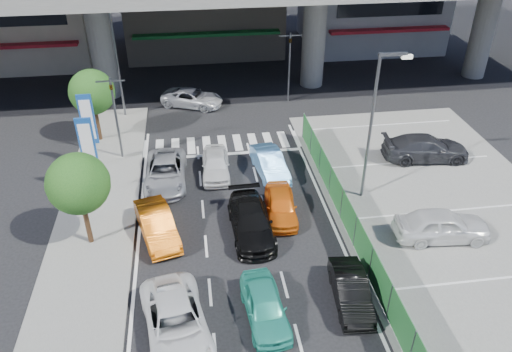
{
  "coord_description": "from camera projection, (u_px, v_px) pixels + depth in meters",
  "views": [
    {
      "loc": [
        -1.79,
        -15.3,
        15.48
      ],
      "look_at": [
        1.16,
        5.61,
        2.06
      ],
      "focal_mm": 35.0,
      "sensor_mm": 36.0,
      "label": 1
    }
  ],
  "objects": [
    {
      "name": "taxi_orange_right",
      "position": [
        281.0,
        205.0,
        25.33
      ],
      "size": [
        1.84,
        3.91,
        1.29
      ],
      "primitive_type": "imported",
      "rotation": [
        0.0,
        0.0,
        -0.08
      ],
      "color": "orange",
      "rests_on": "ground"
    },
    {
      "name": "traffic_light_right",
      "position": [
        290.0,
        50.0,
        35.72
      ],
      "size": [
        1.6,
        1.24,
        5.2
      ],
      "color": "#595B60",
      "rests_on": "ground"
    },
    {
      "name": "wagon_silver_front_left",
      "position": [
        165.0,
        172.0,
        27.94
      ],
      "size": [
        2.4,
        4.95,
        1.36
      ],
      "primitive_type": "imported",
      "rotation": [
        0.0,
        0.0,
        -0.03
      ],
      "color": "#9C9DA3",
      "rests_on": "ground"
    },
    {
      "name": "parked_sedan_dgrey",
      "position": [
        426.0,
        148.0,
        30.01
      ],
      "size": [
        5.35,
        2.59,
        1.5
      ],
      "primitive_type": "imported",
      "rotation": [
        0.0,
        0.0,
        1.48
      ],
      "color": "#2C2C31",
      "rests_on": "parking_lot"
    },
    {
      "name": "parking_lot",
      "position": [
        466.0,
        235.0,
        24.25
      ],
      "size": [
        12.0,
        28.0,
        0.06
      ],
      "primitive_type": "cube",
      "color": "slate",
      "rests_on": "ground"
    },
    {
      "name": "traffic_cone",
      "position": [
        356.0,
        231.0,
        23.89
      ],
      "size": [
        0.42,
        0.42,
        0.72
      ],
      "primitive_type": "cone",
      "rotation": [
        0.0,
        0.0,
        0.15
      ],
      "color": "#E54B0C",
      "rests_on": "parking_lot"
    },
    {
      "name": "traffic_light_left",
      "position": [
        113.0,
        99.0,
        28.49
      ],
      "size": [
        1.6,
        1.24,
        5.2
      ],
      "color": "#595B60",
      "rests_on": "ground"
    },
    {
      "name": "parked_sedan_white",
      "position": [
        442.0,
        225.0,
        23.66
      ],
      "size": [
        4.63,
        2.2,
        1.53
      ],
      "primitive_type": "imported",
      "rotation": [
        0.0,
        0.0,
        1.48
      ],
      "color": "silver",
      "rests_on": "parking_lot"
    },
    {
      "name": "fence_run",
      "position": [
        362.0,
        246.0,
        22.28
      ],
      "size": [
        0.16,
        22.0,
        1.8
      ],
      "primitive_type": null,
      "color": "#22632C",
      "rests_on": "ground"
    },
    {
      "name": "kei_truck_front_right",
      "position": [
        270.0,
        164.0,
        28.74
      ],
      "size": [
        1.92,
        4.22,
        1.34
      ],
      "primitive_type": "imported",
      "rotation": [
        0.0,
        0.0,
        0.13
      ],
      "color": "#5B9EDE",
      "rests_on": "ground"
    },
    {
      "name": "signboard_far",
      "position": [
        88.0,
        122.0,
        27.95
      ],
      "size": [
        0.8,
        0.14,
        4.7
      ],
      "color": "#595B60",
      "rests_on": "ground"
    },
    {
      "name": "sedan_white_front_mid",
      "position": [
        216.0,
        164.0,
        28.72
      ],
      "size": [
        1.73,
        3.93,
        1.32
      ],
      "primitive_type": "imported",
      "rotation": [
        0.0,
        0.0,
        -0.05
      ],
      "color": "silver",
      "rests_on": "ground"
    },
    {
      "name": "tree_near",
      "position": [
        78.0,
        184.0,
        22.0
      ],
      "size": [
        2.8,
        2.8,
        4.8
      ],
      "color": "#382314",
      "rests_on": "ground"
    },
    {
      "name": "ground",
      "position": [
        247.0,
        288.0,
        21.3
      ],
      "size": [
        120.0,
        120.0,
        0.0
      ],
      "primitive_type": "plane",
      "color": "black",
      "rests_on": "ground"
    },
    {
      "name": "taxi_teal_mid",
      "position": [
        265.0,
        306.0,
        19.59
      ],
      "size": [
        1.82,
        3.92,
        1.3
      ],
      "primitive_type": "imported",
      "rotation": [
        0.0,
        0.0,
        0.07
      ],
      "color": "teal",
      "rests_on": "ground"
    },
    {
      "name": "taxi_orange_left",
      "position": [
        157.0,
        225.0,
        23.9
      ],
      "size": [
        2.49,
        4.42,
        1.38
      ],
      "primitive_type": "imported",
      "rotation": [
        0.0,
        0.0,
        0.26
      ],
      "color": "orange",
      "rests_on": "ground"
    },
    {
      "name": "tree_far",
      "position": [
        92.0,
        92.0,
        30.68
      ],
      "size": [
        2.8,
        2.8,
        4.8
      ],
      "color": "#382314",
      "rests_on": "ground"
    },
    {
      "name": "street_lamp_left",
      "position": [
        118.0,
        51.0,
        33.04
      ],
      "size": [
        1.65,
        0.22,
        8.0
      ],
      "color": "#595B60",
      "rests_on": "ground"
    },
    {
      "name": "sidewalk_left",
      "position": [
        92.0,
        242.0,
        23.79
      ],
      "size": [
        4.0,
        30.0,
        0.12
      ],
      "primitive_type": "cube",
      "color": "slate",
      "rests_on": "ground"
    },
    {
      "name": "hatch_black_mid_right",
      "position": [
        351.0,
        291.0,
        20.34
      ],
      "size": [
        1.61,
        3.81,
        1.22
      ],
      "primitive_type": "imported",
      "rotation": [
        0.0,
        0.0,
        -0.09
      ],
      "color": "black",
      "rests_on": "ground"
    },
    {
      "name": "sedan_white_mid_left",
      "position": [
        176.0,
        323.0,
        18.85
      ],
      "size": [
        3.09,
        5.28,
        1.38
      ],
      "primitive_type": "imported",
      "rotation": [
        0.0,
        0.0,
        0.17
      ],
      "color": "white",
      "rests_on": "ground"
    },
    {
      "name": "crossing_wagon_silver",
      "position": [
        192.0,
        98.0,
        36.77
      ],
      "size": [
        4.96,
        3.67,
        1.25
      ],
      "primitive_type": "imported",
      "rotation": [
        0.0,
        0.0,
        1.17
      ],
      "color": "silver",
      "rests_on": "ground"
    },
    {
      "name": "signboard_near",
      "position": [
        88.0,
        147.0,
        25.49
      ],
      "size": [
        0.8,
        0.14,
        4.7
      ],
      "color": "#595B60",
      "rests_on": "ground"
    },
    {
      "name": "street_lamp_right",
      "position": [
        375.0,
        116.0,
        24.6
      ],
      "size": [
        1.65,
        0.22,
        8.0
      ],
      "color": "#595B60",
      "rests_on": "ground"
    },
    {
      "name": "sedan_black_mid",
      "position": [
        251.0,
        222.0,
        24.11
      ],
      "size": [
        2.07,
        4.81,
        1.38
      ],
      "primitive_type": "imported",
      "rotation": [
        0.0,
        0.0,
        0.03
      ],
      "color": "black",
      "rests_on": "ground"
    }
  ]
}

